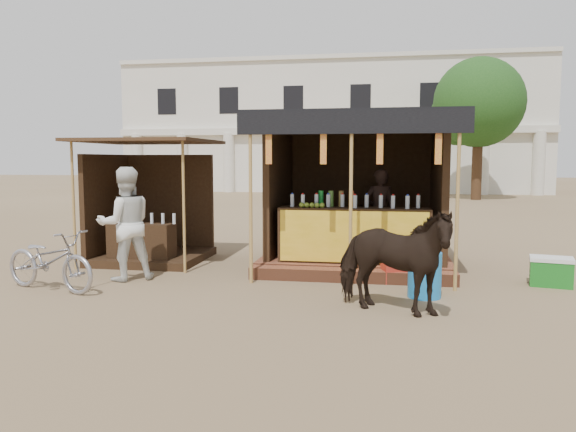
# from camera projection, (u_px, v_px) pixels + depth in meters

# --- Properties ---
(ground) EXTENTS (120.00, 120.00, 0.00)m
(ground) POSITION_uv_depth(u_px,v_px,m) (268.00, 310.00, 7.49)
(ground) COLOR #846B4C
(ground) RESTS_ON ground
(main_stall) EXTENTS (3.60, 3.61, 2.78)m
(main_stall) POSITION_uv_depth(u_px,v_px,m) (358.00, 212.00, 10.51)
(main_stall) COLOR brown
(main_stall) RESTS_ON ground
(secondary_stall) EXTENTS (2.40, 2.40, 2.38)m
(secondary_stall) POSITION_uv_depth(u_px,v_px,m) (145.00, 218.00, 11.12)
(secondary_stall) COLOR #332212
(secondary_stall) RESTS_ON ground
(cow) EXTENTS (1.81, 1.31, 1.39)m
(cow) POSITION_uv_depth(u_px,v_px,m) (392.00, 261.00, 7.24)
(cow) COLOR black
(cow) RESTS_ON ground
(motorbike) EXTENTS (1.88, 1.11, 0.94)m
(motorbike) POSITION_uv_depth(u_px,v_px,m) (50.00, 260.00, 8.55)
(motorbike) COLOR #9D9DA5
(motorbike) RESTS_ON ground
(bystander) EXTENTS (1.16, 1.11, 1.88)m
(bystander) POSITION_uv_depth(u_px,v_px,m) (125.00, 224.00, 9.26)
(bystander) COLOR silver
(bystander) RESTS_ON ground
(blue_barrel) EXTENTS (0.61, 0.61, 0.66)m
(blue_barrel) POSITION_uv_depth(u_px,v_px,m) (425.00, 275.00, 8.14)
(blue_barrel) COLOR #1A7BC7
(blue_barrel) RESTS_ON ground
(red_crate) EXTENTS (0.49, 0.46, 0.34)m
(red_crate) POSITION_uv_depth(u_px,v_px,m) (395.00, 272.00, 9.15)
(red_crate) COLOR #A8271C
(red_crate) RESTS_ON ground
(cooler) EXTENTS (0.72, 0.56, 0.46)m
(cooler) POSITION_uv_depth(u_px,v_px,m) (551.00, 271.00, 8.89)
(cooler) COLOR #19711D
(cooler) RESTS_ON ground
(background_building) EXTENTS (26.00, 7.45, 8.18)m
(background_building) POSITION_uv_depth(u_px,v_px,m) (332.00, 129.00, 36.79)
(background_building) COLOR silver
(background_building) RESTS_ON ground
(tree) EXTENTS (4.50, 4.40, 7.00)m
(tree) POSITION_uv_depth(u_px,v_px,m) (474.00, 106.00, 27.75)
(tree) COLOR #382314
(tree) RESTS_ON ground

